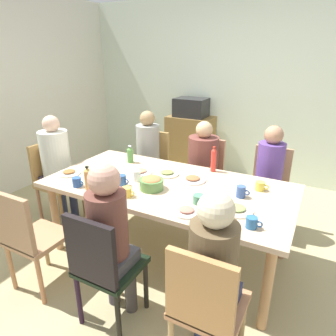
{
  "coord_description": "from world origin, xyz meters",
  "views": [
    {
      "loc": [
        1.14,
        -2.15,
        1.83
      ],
      "look_at": [
        0.0,
        0.0,
        0.88
      ],
      "focal_mm": 32.04,
      "sensor_mm": 36.0,
      "label": 1
    }
  ],
  "objects_px": {
    "chair_5": "(54,177)",
    "bowl_0": "(152,183)",
    "cup_0": "(122,180)",
    "bottle_1": "(130,155)",
    "person_3": "(203,160)",
    "cup_6": "(77,182)",
    "cup_2": "(137,176)",
    "cup_3": "(127,192)",
    "cup_5": "(241,192)",
    "person_5": "(57,160)",
    "plate_4": "(140,172)",
    "chair_1": "(205,305)",
    "microwave": "(191,107)",
    "cup_7": "(199,199)",
    "plate_3": "(167,173)",
    "bottle_2": "(214,160)",
    "chair_6": "(268,184)",
    "plate_2": "(193,179)",
    "cup_1": "(252,223)",
    "cup_4": "(260,186)",
    "chair_2": "(152,163)",
    "chair_3": "(205,173)",
    "plate_1": "(236,209)",
    "person_1": "(213,268)",
    "person_4": "(110,232)",
    "bottle_0": "(88,179)",
    "person_6": "(269,172)",
    "person_2": "(148,150)",
    "dining_table": "(168,190)",
    "plate_0": "(69,173)",
    "chair_4": "(103,265)",
    "side_cabinet": "(190,145)"
  },
  "relations": [
    {
      "from": "plate_4",
      "to": "side_cabinet",
      "type": "distance_m",
      "value": 2.03
    },
    {
      "from": "cup_7",
      "to": "microwave",
      "type": "height_order",
      "value": "microwave"
    },
    {
      "from": "cup_1",
      "to": "cup_4",
      "type": "xyz_separation_m",
      "value": [
        -0.08,
        0.62,
        -0.0
      ]
    },
    {
      "from": "bottle_1",
      "to": "microwave",
      "type": "bearing_deg",
      "value": 92.77
    },
    {
      "from": "cup_4",
      "to": "cup_7",
      "type": "distance_m",
      "value": 0.59
    },
    {
      "from": "plate_1",
      "to": "plate_3",
      "type": "bearing_deg",
      "value": 154.17
    },
    {
      "from": "chair_1",
      "to": "plate_0",
      "type": "relative_size",
      "value": 4.23
    },
    {
      "from": "person_1",
      "to": "person_4",
      "type": "bearing_deg",
      "value": -179.99
    },
    {
      "from": "cup_0",
      "to": "bottle_1",
      "type": "height_order",
      "value": "bottle_1"
    },
    {
      "from": "person_3",
      "to": "cup_7",
      "type": "distance_m",
      "value": 1.12
    },
    {
      "from": "plate_2",
      "to": "bottle_1",
      "type": "distance_m",
      "value": 0.8
    },
    {
      "from": "chair_2",
      "to": "cup_3",
      "type": "relative_size",
      "value": 7.62
    },
    {
      "from": "cup_2",
      "to": "cup_3",
      "type": "relative_size",
      "value": 0.91
    },
    {
      "from": "microwave",
      "to": "cup_2",
      "type": "bearing_deg",
      "value": -78.99
    },
    {
      "from": "chair_4",
      "to": "cup_6",
      "type": "distance_m",
      "value": 0.88
    },
    {
      "from": "person_3",
      "to": "cup_6",
      "type": "height_order",
      "value": "person_3"
    },
    {
      "from": "cup_3",
      "to": "cup_6",
      "type": "bearing_deg",
      "value": -174.99
    },
    {
      "from": "person_5",
      "to": "side_cabinet",
      "type": "bearing_deg",
      "value": 71.96
    },
    {
      "from": "chair_1",
      "to": "microwave",
      "type": "height_order",
      "value": "microwave"
    },
    {
      "from": "chair_6",
      "to": "plate_4",
      "type": "height_order",
      "value": "chair_6"
    },
    {
      "from": "chair_5",
      "to": "plate_3",
      "type": "distance_m",
      "value": 1.39
    },
    {
      "from": "chair_3",
      "to": "person_3",
      "type": "relative_size",
      "value": 0.79
    },
    {
      "from": "cup_1",
      "to": "microwave",
      "type": "distance_m",
      "value": 2.9
    },
    {
      "from": "dining_table",
      "to": "chair_2",
      "type": "bearing_deg",
      "value": 128.16
    },
    {
      "from": "bottle_0",
      "to": "chair_1",
      "type": "bearing_deg",
      "value": -21.63
    },
    {
      "from": "chair_5",
      "to": "person_6",
      "type": "distance_m",
      "value": 2.35
    },
    {
      "from": "side_cabinet",
      "to": "person_5",
      "type": "bearing_deg",
      "value": -108.04
    },
    {
      "from": "cup_5",
      "to": "chair_6",
      "type": "bearing_deg",
      "value": 84.7
    },
    {
      "from": "cup_1",
      "to": "plate_3",
      "type": "bearing_deg",
      "value": 149.29
    },
    {
      "from": "chair_6",
      "to": "plate_1",
      "type": "bearing_deg",
      "value": -92.56
    },
    {
      "from": "cup_3",
      "to": "cup_4",
      "type": "relative_size",
      "value": 1.04
    },
    {
      "from": "chair_5",
      "to": "person_5",
      "type": "bearing_deg",
      "value": 0.0
    },
    {
      "from": "chair_3",
      "to": "cup_3",
      "type": "xyz_separation_m",
      "value": [
        -0.18,
        -1.3,
        0.26
      ]
    },
    {
      "from": "chair_5",
      "to": "bowl_0",
      "type": "xyz_separation_m",
      "value": [
        1.39,
        -0.16,
        0.28
      ]
    },
    {
      "from": "person_3",
      "to": "microwave",
      "type": "xyz_separation_m",
      "value": [
        -0.7,
        1.25,
        0.35
      ]
    },
    {
      "from": "person_1",
      "to": "cup_5",
      "type": "height_order",
      "value": "person_1"
    },
    {
      "from": "chair_2",
      "to": "plate_2",
      "type": "height_order",
      "value": "chair_2"
    },
    {
      "from": "cup_5",
      "to": "cup_6",
      "type": "relative_size",
      "value": 0.98
    },
    {
      "from": "cup_5",
      "to": "cup_6",
      "type": "height_order",
      "value": "cup_5"
    },
    {
      "from": "person_6",
      "to": "bottle_2",
      "type": "bearing_deg",
      "value": -143.1
    },
    {
      "from": "chair_6",
      "to": "cup_7",
      "type": "height_order",
      "value": "chair_6"
    },
    {
      "from": "cup_2",
      "to": "bottle_1",
      "type": "xyz_separation_m",
      "value": [
        -0.33,
        0.38,
        0.04
      ]
    },
    {
      "from": "cup_1",
      "to": "bottle_2",
      "type": "height_order",
      "value": "bottle_2"
    },
    {
      "from": "person_5",
      "to": "plate_4",
      "type": "height_order",
      "value": "person_5"
    },
    {
      "from": "plate_3",
      "to": "bottle_2",
      "type": "relative_size",
      "value": 0.88
    },
    {
      "from": "plate_1",
      "to": "cup_2",
      "type": "bearing_deg",
      "value": 172.73
    },
    {
      "from": "plate_3",
      "to": "cup_6",
      "type": "xyz_separation_m",
      "value": [
        -0.56,
        -0.6,
        0.03
      ]
    },
    {
      "from": "cup_0",
      "to": "chair_3",
      "type": "bearing_deg",
      "value": 73.65
    },
    {
      "from": "person_3",
      "to": "plate_1",
      "type": "xyz_separation_m",
      "value": [
        0.68,
        -1.03,
        0.06
      ]
    },
    {
      "from": "person_2",
      "to": "microwave",
      "type": "height_order",
      "value": "person_2"
    }
  ]
}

